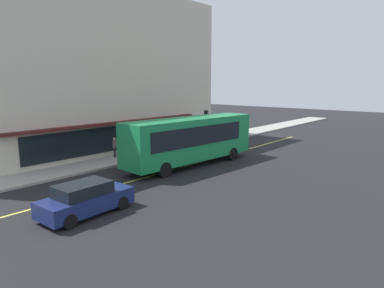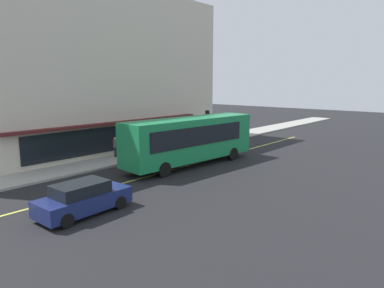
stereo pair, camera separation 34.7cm
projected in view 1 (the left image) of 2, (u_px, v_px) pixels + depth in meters
The scene contains 8 objects.
ground at pixel (188, 166), 25.20m from camera, with size 120.00×120.00×0.00m, color black.
sidewalk at pixel (140, 155), 28.55m from camera, with size 80.00×3.02×0.15m, color #9E9B93.
lane_centre_stripe at pixel (188, 166), 25.20m from camera, with size 36.00×0.16×0.01m, color #D8D14C.
storefront_building at pixel (80, 72), 30.31m from camera, with size 25.89×9.99×13.91m.
bus at pixel (191, 139), 25.08m from camera, with size 11.28×3.30×3.50m.
traffic_light at pixel (206, 119), 33.59m from camera, with size 0.30×0.52×3.20m.
car_navy at pixel (86, 199), 15.77m from camera, with size 4.37×2.01×1.52m.
pedestrian_by_curb at pixel (115, 145), 27.22m from camera, with size 0.34×0.34×1.60m.
Camera 1 is at (-18.50, -16.10, 6.02)m, focal length 32.11 mm.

